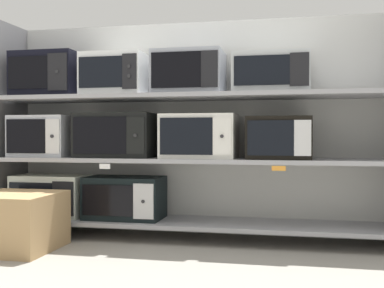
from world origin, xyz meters
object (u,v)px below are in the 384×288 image
microwave_9 (271,74)px  shipping_carton (15,222)px  microwave_7 (116,75)px  microwave_8 (189,73)px  microwave_3 (117,135)px  microwave_1 (125,198)px  microwave_6 (48,75)px  microwave_4 (200,136)px  microwave_0 (51,195)px  microwave_5 (279,138)px  microwave_2 (45,136)px

microwave_9 → shipping_carton: microwave_9 is taller
microwave_7 → microwave_8: (0.55, -0.00, 0.00)m
microwave_3 → microwave_9: (1.13, 0.00, 0.43)m
microwave_1 → microwave_6: bearing=180.0°
microwave_4 → microwave_7: size_ratio=1.15×
microwave_7 → microwave_1: bearing=0.0°
microwave_4 → microwave_0: bearing=180.0°
microwave_5 → microwave_3: bearing=-180.0°
microwave_3 → microwave_9: size_ratio=1.09×
microwave_0 → microwave_6: size_ratio=1.09×
microwave_0 → microwave_9: microwave_9 is taller
microwave_5 → microwave_6: microwave_6 is taller
microwave_8 → microwave_9: microwave_8 is taller
microwave_8 → microwave_6: bearing=180.0°
microwave_7 → microwave_6: bearing=180.0°
microwave_2 → microwave_9: (1.71, 0.00, 0.43)m
microwave_6 → microwave_1: bearing=-0.0°
microwave_4 → microwave_8: microwave_8 is taller
microwave_1 → microwave_8: microwave_8 is taller
microwave_2 → microwave_4: bearing=-0.0°
microwave_5 → microwave_6: 1.80m
microwave_3 → microwave_6: (-0.56, 0.00, 0.46)m
microwave_4 → microwave_5: size_ratio=1.20×
microwave_5 → microwave_0: bearing=180.0°
microwave_2 → microwave_5: bearing=0.0°
microwave_1 → microwave_5: (1.12, -0.00, 0.44)m
microwave_8 → microwave_9: size_ratio=0.95×
microwave_4 → microwave_6: size_ratio=1.05×
microwave_2 → microwave_0: bearing=0.4°
microwave_1 → microwave_6: (-0.62, 0.00, 0.92)m
microwave_3 → shipping_carton: (-0.50, -0.54, -0.56)m
shipping_carton → microwave_8: bearing=27.0°
microwave_5 → microwave_9: bearing=179.7°
microwave_5 → shipping_carton: (-1.68, -0.54, -0.55)m
microwave_2 → microwave_8: (1.13, 0.00, 0.45)m
microwave_0 → microwave_6: 0.92m
microwave_2 → microwave_3: size_ratio=0.79×
microwave_4 → microwave_6: microwave_6 is taller
microwave_1 → microwave_4: microwave_4 is taller
microwave_7 → shipping_carton: microwave_7 is taller
microwave_1 → microwave_7: microwave_7 is taller
microwave_0 → microwave_4: size_ratio=1.04×
microwave_2 → shipping_carton: size_ratio=0.85×
microwave_3 → microwave_6: size_ratio=1.13×
microwave_1 → microwave_5: bearing=-0.0°
microwave_1 → microwave_7: 0.91m
microwave_2 → microwave_7: bearing=0.0°
microwave_5 → shipping_carton: size_ratio=0.82×
microwave_0 → microwave_1: (0.59, 0.00, -0.00)m
microwave_0 → shipping_carton: bearing=-86.6°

